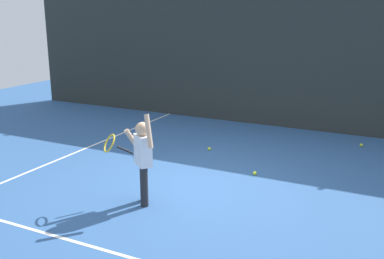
{
  "coord_description": "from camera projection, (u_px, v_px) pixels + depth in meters",
  "views": [
    {
      "loc": [
        2.9,
        -6.13,
        2.71
      ],
      "look_at": [
        -0.2,
        0.06,
        0.85
      ],
      "focal_mm": 42.16,
      "sensor_mm": 36.0,
      "label": 1
    }
  ],
  "objects": [
    {
      "name": "tennis_ball_4",
      "position": [
        255.0,
        173.0,
        7.58
      ],
      "size": [
        0.07,
        0.07,
        0.07
      ],
      "primitive_type": "sphere",
      "color": "#CCE033",
      "rests_on": "ground"
    },
    {
      "name": "fence_post_1",
      "position": [
        152.0,
        50.0,
        11.89
      ],
      "size": [
        0.09,
        0.09,
        3.31
      ],
      "primitive_type": "cylinder",
      "color": "slate",
      "rests_on": "ground"
    },
    {
      "name": "tennis_player",
      "position": [
        142.0,
        155.0,
        6.3
      ],
      "size": [
        0.89,
        0.51,
        1.35
      ],
      "rotation": [
        0.0,
        0.0,
        -0.66
      ],
      "color": "#232326",
      "rests_on": "ground"
    },
    {
      "name": "tennis_ball_2",
      "position": [
        361.0,
        145.0,
        9.14
      ],
      "size": [
        0.07,
        0.07,
        0.07
      ],
      "primitive_type": "sphere",
      "color": "#CCE033",
      "rests_on": "ground"
    },
    {
      "name": "fence_post_2",
      "position": [
        279.0,
        56.0,
        10.41
      ],
      "size": [
        0.09,
        0.09,
        3.31
      ],
      "primitive_type": "cylinder",
      "color": "slate",
      "rests_on": "ground"
    },
    {
      "name": "ground_plane",
      "position": [
        201.0,
        183.0,
        7.25
      ],
      "size": [
        20.0,
        20.0,
        0.0
      ],
      "primitive_type": "plane",
      "color": "#335B93"
    },
    {
      "name": "fence_post_0",
      "position": [
        54.0,
        45.0,
        13.37
      ],
      "size": [
        0.09,
        0.09,
        3.31
      ],
      "primitive_type": "cylinder",
      "color": "slate",
      "rests_on": "ground"
    },
    {
      "name": "court_line_baseline",
      "position": [
        112.0,
        252.0,
        5.18
      ],
      "size": [
        9.0,
        0.05,
        0.0
      ],
      "primitive_type": "cube",
      "color": "white",
      "rests_on": "ground"
    },
    {
      "name": "back_fence_windscreen",
      "position": [
        278.0,
        59.0,
        10.38
      ],
      "size": [
        13.99,
        0.08,
        3.16
      ],
      "primitive_type": "cube",
      "color": "#282D2B",
      "rests_on": "ground"
    },
    {
      "name": "court_line_sideline",
      "position": [
        97.0,
        143.0,
        9.35
      ],
      "size": [
        0.05,
        9.0,
        0.0
      ],
      "primitive_type": "cube",
      "color": "white",
      "rests_on": "ground"
    },
    {
      "name": "tennis_ball_0",
      "position": [
        209.0,
        149.0,
        8.9
      ],
      "size": [
        0.07,
        0.07,
        0.07
      ],
      "primitive_type": "sphere",
      "color": "#CCE033",
      "rests_on": "ground"
    }
  ]
}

